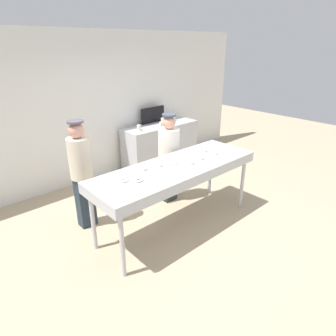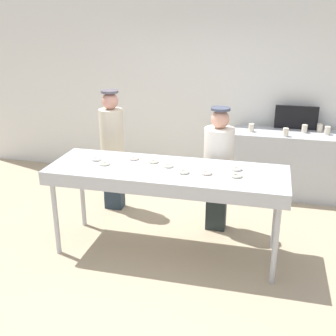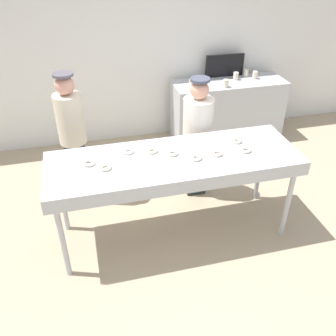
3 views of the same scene
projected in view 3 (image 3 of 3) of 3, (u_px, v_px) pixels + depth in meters
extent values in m
plane|color=tan|center=(173.00, 231.00, 4.22)|extent=(16.00, 16.00, 0.00)
cube|color=white|center=(132.00, 49.00, 5.40)|extent=(8.00, 0.12, 2.80)
cube|color=#B7BABF|center=(174.00, 163.00, 3.71)|extent=(2.54, 0.84, 0.14)
cube|color=slate|center=(174.00, 161.00, 3.69)|extent=(2.16, 0.59, 0.08)
cylinder|color=#B7BABF|center=(63.00, 243.00, 3.47)|extent=(0.06, 0.06, 0.85)
cylinder|color=#B7BABF|center=(287.00, 205.00, 3.94)|extent=(0.06, 0.06, 0.85)
cylinder|color=#B7BABF|center=(62.00, 199.00, 4.02)|extent=(0.06, 0.06, 0.85)
cylinder|color=#B7BABF|center=(259.00, 170.00, 4.49)|extent=(0.06, 0.06, 0.85)
torus|color=#F4ECCD|center=(105.00, 167.00, 3.48)|extent=(0.14, 0.14, 0.03)
torus|color=white|center=(173.00, 153.00, 3.70)|extent=(0.15, 0.15, 0.03)
torus|color=#ECECCC|center=(196.00, 158.00, 3.63)|extent=(0.16, 0.16, 0.03)
torus|color=white|center=(89.00, 163.00, 3.55)|extent=(0.16, 0.16, 0.03)
torus|color=#FDF3CC|center=(152.00, 151.00, 3.74)|extent=(0.15, 0.15, 0.03)
torus|color=white|center=(237.00, 141.00, 3.91)|extent=(0.14, 0.14, 0.03)
torus|color=#FAE4CF|center=(217.00, 153.00, 3.70)|extent=(0.12, 0.12, 0.03)
torus|color=#FEE6D1|center=(128.00, 151.00, 3.73)|extent=(0.15, 0.15, 0.03)
torus|color=#EBE9C8|center=(246.00, 150.00, 3.75)|extent=(0.14, 0.14, 0.03)
cube|color=#222B2B|center=(196.00, 166.00, 4.64)|extent=(0.24, 0.18, 0.78)
cylinder|color=silver|center=(198.00, 119.00, 4.28)|extent=(0.35, 0.35, 0.51)
sphere|color=tan|center=(200.00, 90.00, 4.08)|extent=(0.21, 0.21, 0.21)
cylinder|color=#3E4355|center=(200.00, 79.00, 4.01)|extent=(0.22, 0.22, 0.03)
cube|color=#222F3C|center=(78.00, 170.00, 4.55)|extent=(0.24, 0.18, 0.80)
cylinder|color=beige|center=(70.00, 119.00, 4.17)|extent=(0.31, 0.31, 0.59)
sphere|color=tan|center=(64.00, 85.00, 3.95)|extent=(0.21, 0.21, 0.21)
cylinder|color=#524D57|center=(63.00, 74.00, 3.88)|extent=(0.22, 0.22, 0.03)
cube|color=#B7BABF|center=(227.00, 110.00, 5.83)|extent=(1.73, 0.60, 0.94)
cylinder|color=beige|center=(192.00, 83.00, 5.36)|extent=(0.08, 0.08, 0.11)
cylinder|color=beige|center=(226.00, 83.00, 5.35)|extent=(0.08, 0.08, 0.11)
cylinder|color=beige|center=(236.00, 76.00, 5.61)|extent=(0.08, 0.08, 0.11)
cylinder|color=beige|center=(255.00, 75.00, 5.65)|extent=(0.08, 0.08, 0.11)
cylinder|color=beige|center=(246.00, 73.00, 5.74)|extent=(0.08, 0.08, 0.11)
cube|color=black|center=(225.00, 66.00, 5.67)|extent=(0.61, 0.04, 0.34)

